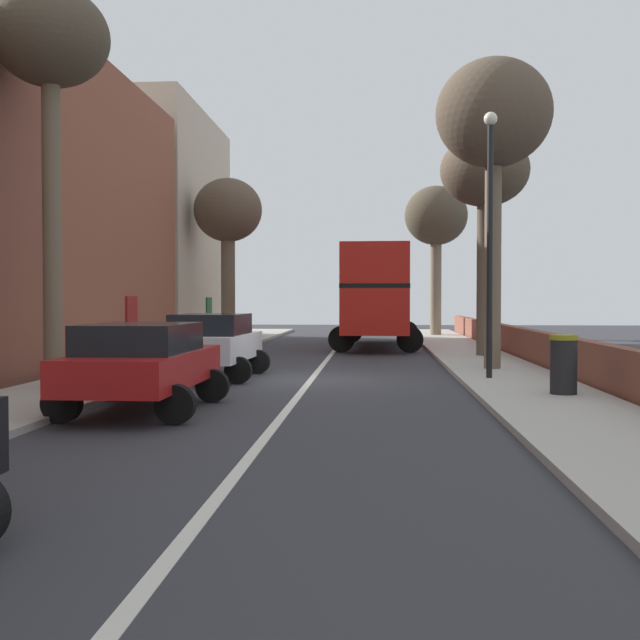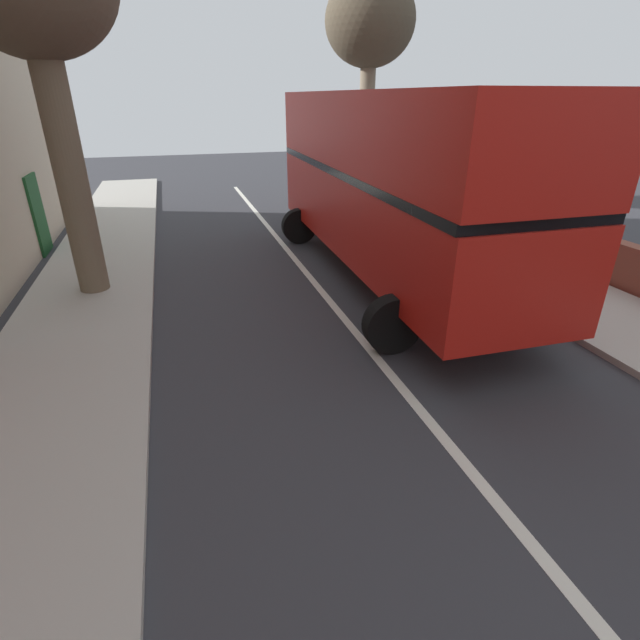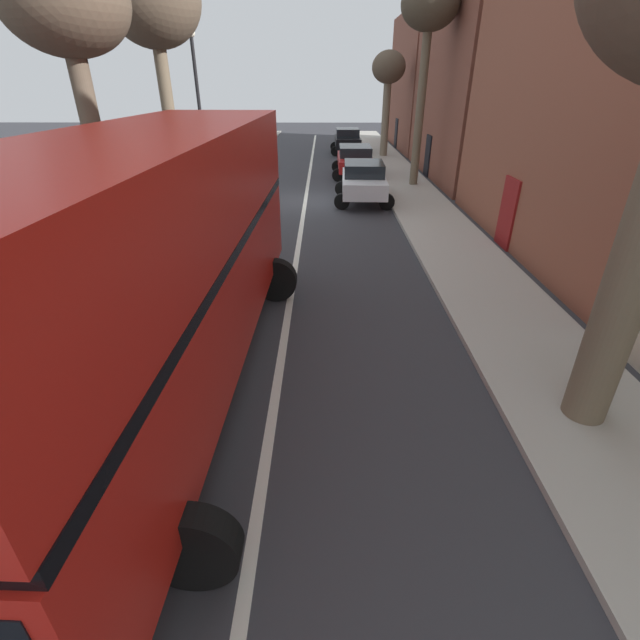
% 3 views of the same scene
% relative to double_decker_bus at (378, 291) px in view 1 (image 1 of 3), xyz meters
% --- Properties ---
extents(ground_plane, '(84.00, 84.00, 0.00)m').
position_rel_double_decker_bus_xyz_m(ground_plane, '(-1.70, -13.39, -2.35)').
color(ground_plane, '#333338').
extents(road_centre_line, '(0.16, 54.00, 0.01)m').
position_rel_double_decker_bus_xyz_m(road_centre_line, '(-1.70, -13.39, -2.35)').
color(road_centre_line, silver).
rests_on(road_centre_line, ground).
extents(sidewalk_left, '(2.60, 60.00, 0.12)m').
position_rel_double_decker_bus_xyz_m(sidewalk_left, '(-6.60, -13.39, -2.29)').
color(sidewalk_left, '#B2ADA3').
rests_on(sidewalk_left, ground).
extents(sidewalk_right, '(2.60, 60.00, 0.12)m').
position_rel_double_decker_bus_xyz_m(sidewalk_right, '(3.20, -13.39, -2.29)').
color(sidewalk_right, '#B2ADA3').
rests_on(sidewalk_right, ground).
extents(boundary_wall_right, '(0.36, 54.00, 1.05)m').
position_rel_double_decker_bus_xyz_m(boundary_wall_right, '(4.75, -13.39, -1.83)').
color(boundary_wall_right, brown).
rests_on(boundary_wall_right, ground).
extents(double_decker_bus, '(3.75, 10.15, 4.06)m').
position_rel_double_decker_bus_xyz_m(double_decker_bus, '(0.00, 0.00, 0.00)').
color(double_decker_bus, red).
rests_on(double_decker_bus, ground).
extents(parked_car_red_left_0, '(2.52, 4.38, 1.57)m').
position_rel_double_decker_bus_xyz_m(parked_car_red_left_0, '(-4.20, -19.17, -1.45)').
color(parked_car_red_left_0, '#AD1919').
rests_on(parked_car_red_left_0, ground).
extents(parked_car_white_left_2, '(2.55, 4.11, 1.63)m').
position_rel_double_decker_bus_xyz_m(parked_car_white_left_2, '(-4.20, -13.27, -1.42)').
color(parked_car_white_left_2, silver).
rests_on(parked_car_white_left_2, ground).
extents(street_tree_left_0, '(2.97, 2.97, 7.15)m').
position_rel_double_decker_bus_xyz_m(street_tree_left_0, '(-6.51, 0.89, 3.30)').
color(street_tree_left_0, brown).
rests_on(street_tree_left_0, sidewalk_left).
extents(street_tree_right_1, '(2.97, 2.97, 7.40)m').
position_rel_double_decker_bus_xyz_m(street_tree_right_1, '(3.53, -6.20, 3.76)').
color(street_tree_right_1, brown).
rests_on(street_tree_right_1, sidewalk_right).
extents(street_tree_right_3, '(3.34, 3.34, 7.91)m').
position_rel_double_decker_bus_xyz_m(street_tree_right_3, '(3.12, 9.11, 3.92)').
color(street_tree_right_3, '#7A6B56').
rests_on(street_tree_right_3, sidewalk_right).
extents(street_tree_left_4, '(2.47, 2.47, 8.44)m').
position_rel_double_decker_bus_xyz_m(street_tree_left_4, '(-6.96, -16.50, 4.87)').
color(street_tree_left_4, brown).
rests_on(street_tree_left_4, sidewalk_left).
extents(street_tree_right_5, '(3.12, 3.12, 8.36)m').
position_rel_double_decker_bus_xyz_m(street_tree_right_5, '(3.06, -11.23, 4.51)').
color(street_tree_right_5, brown).
rests_on(street_tree_right_5, sidewalk_right).
extents(lamppost_right, '(0.32, 0.32, 6.31)m').
position_rel_double_decker_bus_xyz_m(lamppost_right, '(2.60, -13.84, 1.45)').
color(lamppost_right, black).
rests_on(lamppost_right, sidewalk_right).
extents(litter_bin_right, '(0.55, 0.55, 1.17)m').
position_rel_double_decker_bus_xyz_m(litter_bin_right, '(3.60, -16.94, -1.64)').
color(litter_bin_right, black).
rests_on(litter_bin_right, sidewalk_right).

